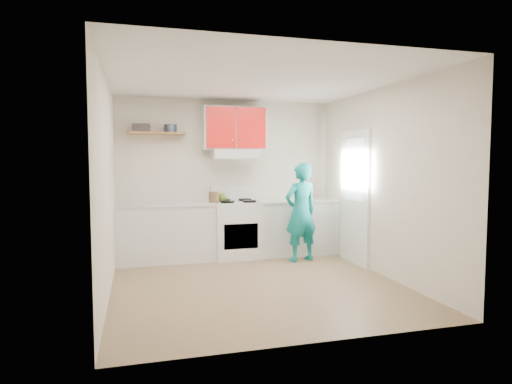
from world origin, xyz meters
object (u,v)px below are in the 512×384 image
object	(u,v)px
kettle	(222,197)
crock	(214,198)
stove	(237,229)
person	(301,212)
tin	(170,129)

from	to	relation	value
kettle	crock	bearing A→B (deg)	-143.75
kettle	crock	distance (m)	0.21
stove	person	bearing A→B (deg)	-29.39
tin	kettle	xyz separation A→B (m)	(0.81, -0.12, -1.11)
tin	crock	xyz separation A→B (m)	(0.65, -0.26, -1.10)
stove	crock	bearing A→B (deg)	-170.73
tin	stove	bearing A→B (deg)	-10.55
stove	crock	world-z (taller)	crock
stove	person	size ratio (longest dim) A/B	0.59
kettle	person	bearing A→B (deg)	-30.68
kettle	person	xyz separation A→B (m)	(1.14, -0.59, -0.21)
stove	crock	distance (m)	0.66
kettle	person	world-z (taller)	person
person	stove	bearing A→B (deg)	-42.38
stove	kettle	size ratio (longest dim) A/B	5.41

